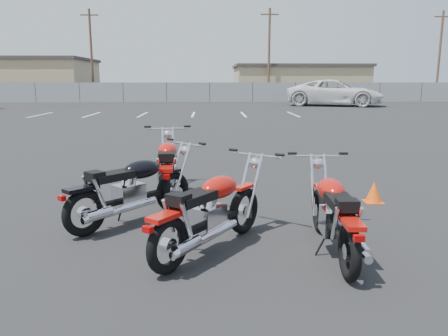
{
  "coord_description": "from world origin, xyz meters",
  "views": [
    {
      "loc": [
        -0.02,
        -6.15,
        2.01
      ],
      "look_at": [
        0.2,
        0.6,
        0.65
      ],
      "focal_mm": 35.0,
      "sensor_mm": 36.0,
      "label": 1
    }
  ],
  "objects_px": {
    "motorcycle_second_black": "(132,189)",
    "motorcycle_third_red": "(334,214)",
    "white_van": "(336,85)",
    "motorcycle_front_red": "(168,168)",
    "motorcycle_rear_red": "(211,212)"
  },
  "relations": [
    {
      "from": "motorcycle_second_black",
      "to": "motorcycle_third_red",
      "type": "bearing_deg",
      "value": -24.93
    },
    {
      "from": "white_van",
      "to": "motorcycle_front_red",
      "type": "bearing_deg",
      "value": 178.12
    },
    {
      "from": "motorcycle_second_black",
      "to": "white_van",
      "type": "bearing_deg",
      "value": 68.91
    },
    {
      "from": "motorcycle_front_red",
      "to": "white_van",
      "type": "height_order",
      "value": "white_van"
    },
    {
      "from": "motorcycle_front_red",
      "to": "motorcycle_second_black",
      "type": "distance_m",
      "value": 1.45
    },
    {
      "from": "motorcycle_front_red",
      "to": "motorcycle_rear_red",
      "type": "bearing_deg",
      "value": -73.69
    },
    {
      "from": "motorcycle_third_red",
      "to": "white_van",
      "type": "bearing_deg",
      "value": 74.1
    },
    {
      "from": "motorcycle_third_red",
      "to": "white_van",
      "type": "relative_size",
      "value": 0.25
    },
    {
      "from": "motorcycle_front_red",
      "to": "motorcycle_second_black",
      "type": "xyz_separation_m",
      "value": [
        -0.38,
        -1.39,
        -0.03
      ]
    },
    {
      "from": "motorcycle_third_red",
      "to": "motorcycle_second_black",
      "type": "bearing_deg",
      "value": 155.07
    },
    {
      "from": "motorcycle_front_red",
      "to": "motorcycle_rear_red",
      "type": "relative_size",
      "value": 1.17
    },
    {
      "from": "motorcycle_second_black",
      "to": "motorcycle_third_red",
      "type": "distance_m",
      "value": 2.82
    },
    {
      "from": "motorcycle_front_red",
      "to": "white_van",
      "type": "bearing_deg",
      "value": 68.63
    },
    {
      "from": "motorcycle_second_black",
      "to": "white_van",
      "type": "height_order",
      "value": "white_van"
    },
    {
      "from": "motorcycle_front_red",
      "to": "motorcycle_third_red",
      "type": "distance_m",
      "value": 3.38
    }
  ]
}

